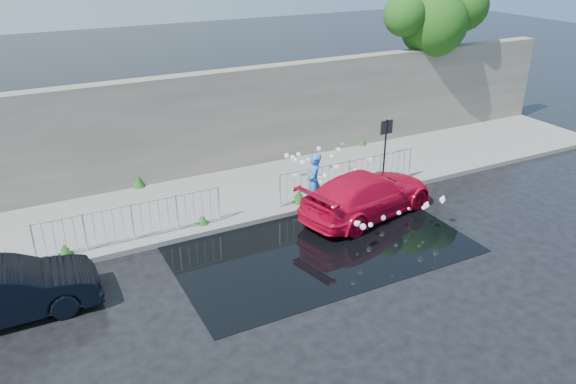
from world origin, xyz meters
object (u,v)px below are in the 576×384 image
sign_post (385,143)px  dark_car (3,292)px  person (314,182)px  red_car (367,194)px

sign_post → dark_car: size_ratio=0.62×
sign_post → person: bearing=-177.9°
sign_post → red_car: sign_post is taller
sign_post → dark_car: (-11.50, -1.69, -1.06)m
red_car → dark_car: size_ratio=1.15×
red_car → person: (-1.28, 1.04, 0.25)m
sign_post → red_car: bearing=-141.2°
sign_post → dark_car: 11.67m
dark_car → person: person is taller
dark_car → sign_post: bearing=-80.8°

